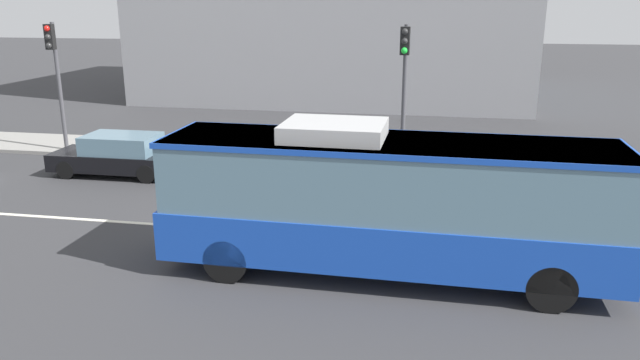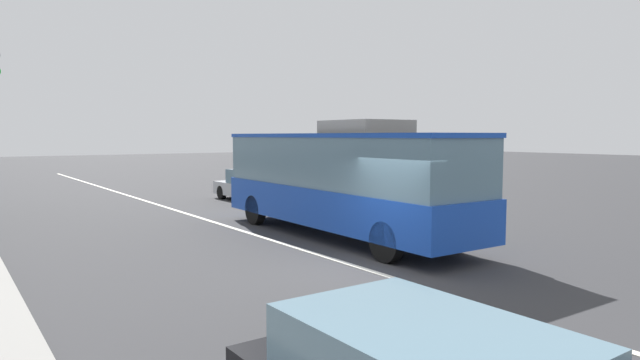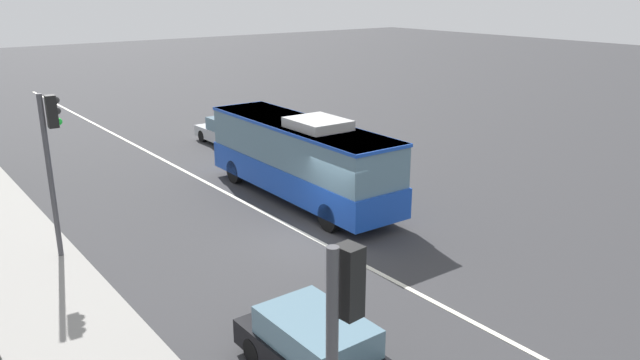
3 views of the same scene
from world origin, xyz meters
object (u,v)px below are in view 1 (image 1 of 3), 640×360
at_px(sedan_black, 119,155).
at_px(traffic_light_mid_block, 404,72).
at_px(transit_bus, 386,198).
at_px(traffic_light_far_corner, 55,65).

distance_m(sedan_black, traffic_light_mid_block, 10.56).
xyz_separation_m(transit_bus, sedan_black, (-9.97, 6.59, -1.09)).
bearing_deg(transit_bus, traffic_light_far_corner, 147.49).
bearing_deg(traffic_light_far_corner, transit_bus, 50.93).
xyz_separation_m(transit_bus, traffic_light_mid_block, (-0.11, 9.12, 1.75)).
bearing_deg(transit_bus, traffic_light_mid_block, 91.87).
relative_size(transit_bus, traffic_light_far_corner, 1.93).
relative_size(sedan_black, traffic_light_mid_block, 0.87).
height_order(sedan_black, traffic_light_far_corner, traffic_light_far_corner).
xyz_separation_m(traffic_light_mid_block, traffic_light_far_corner, (-13.60, 0.01, 0.00)).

